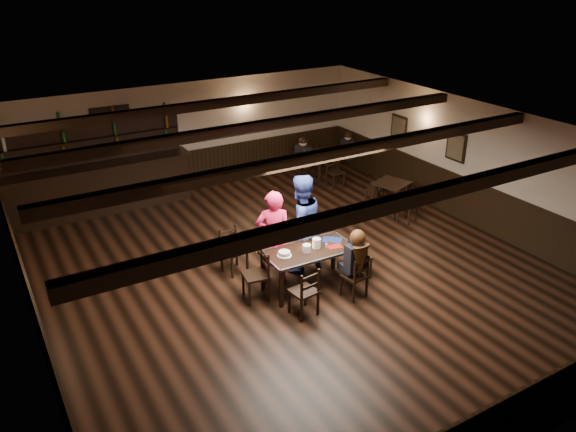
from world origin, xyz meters
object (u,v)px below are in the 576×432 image
chair_near_left (307,289)px  man_blue (300,224)px  dining_table (309,253)px  chair_near_right (358,274)px  bar_counter (98,181)px  cake (284,254)px  woman_pink (274,237)px

chair_near_left → man_blue: man_blue is taller
dining_table → chair_near_right: (0.52, -0.73, -0.20)m
man_blue → bar_counter: (-2.57, 4.69, -0.23)m
dining_table → man_blue: man_blue is taller
cake → chair_near_right: bearing=-36.9°
dining_table → man_blue: size_ratio=0.85×
chair_near_right → cake: bearing=143.1°
man_blue → cake: 0.91m
man_blue → bar_counter: bearing=-62.1°
dining_table → chair_near_left: size_ratio=1.87×
woman_pink → chair_near_right: bearing=148.6°
chair_near_left → bar_counter: (-1.86, 6.05, 0.22)m
woman_pink → bar_counter: size_ratio=0.40×
chair_near_left → cake: size_ratio=3.40×
dining_table → chair_near_left: (-0.52, -0.75, -0.17)m
man_blue → cake: (-0.68, -0.59, -0.16)m
cake → bar_counter: size_ratio=0.06×
bar_counter → man_blue: bearing=-61.3°
woman_pink → man_blue: size_ratio=0.92×
man_blue → cake: bearing=40.1°
dining_table → chair_near_left: chair_near_left is taller
dining_table → woman_pink: size_ratio=0.92×
chair_near_right → man_blue: (-0.33, 1.34, 0.48)m
woman_pink → bar_counter: (-1.96, 4.77, -0.15)m
chair_near_right → bar_counter: bearing=115.7°
dining_table → chair_near_right: size_ratio=2.01×
cake → man_blue: bearing=40.9°
man_blue → chair_near_left: bearing=61.7°
woman_pink → bar_counter: 5.16m
dining_table → chair_near_right: chair_near_right is taller
chair_near_left → cake: bearing=87.6°
woman_pink → cake: size_ratio=6.89×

